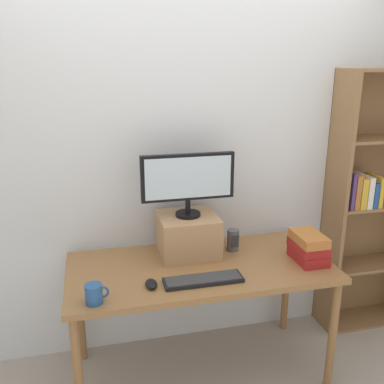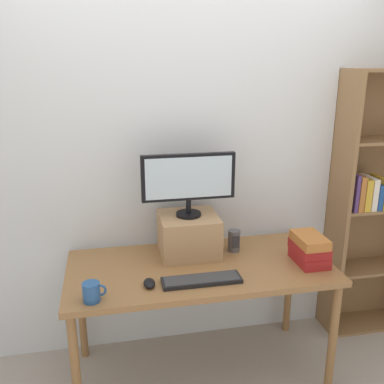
{
  "view_description": "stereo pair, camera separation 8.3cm",
  "coord_description": "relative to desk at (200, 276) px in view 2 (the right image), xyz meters",
  "views": [
    {
      "loc": [
        -0.59,
        -2.24,
        1.95
      ],
      "look_at": [
        -0.03,
        0.07,
        1.21
      ],
      "focal_mm": 40.0,
      "sensor_mm": 36.0,
      "label": 1
    },
    {
      "loc": [
        -0.51,
        -2.26,
        1.95
      ],
      "look_at": [
        -0.03,
        0.07,
        1.21
      ],
      "focal_mm": 40.0,
      "sensor_mm": 36.0,
      "label": 2
    }
  ],
  "objects": [
    {
      "name": "riser_box",
      "position": [
        -0.03,
        0.18,
        0.2
      ],
      "size": [
        0.36,
        0.34,
        0.25
      ],
      "color": "#A87F56",
      "rests_on": "desk"
    },
    {
      "name": "ground_plane",
      "position": [
        0.0,
        0.0,
        -0.69
      ],
      "size": [
        12.0,
        12.0,
        0.0
      ],
      "primitive_type": "plane",
      "color": "#9E9389"
    },
    {
      "name": "bookshelf_unit",
      "position": [
        1.35,
        0.3,
        0.27
      ],
      "size": [
        0.69,
        0.28,
        1.89
      ],
      "color": "olive",
      "rests_on": "ground_plane"
    },
    {
      "name": "keyboard",
      "position": [
        -0.04,
        -0.2,
        0.09
      ],
      "size": [
        0.44,
        0.13,
        0.02
      ],
      "color": "black",
      "rests_on": "desk"
    },
    {
      "name": "desk_speaker",
      "position": [
        0.26,
        0.16,
        0.15
      ],
      "size": [
        0.08,
        0.08,
        0.14
      ],
      "color": "#4C4C51",
      "rests_on": "desk"
    },
    {
      "name": "computer_monitor",
      "position": [
        -0.03,
        0.18,
        0.56
      ],
      "size": [
        0.57,
        0.15,
        0.39
      ],
      "color": "black",
      "rests_on": "riser_box"
    },
    {
      "name": "coffee_mug",
      "position": [
        -0.63,
        -0.28,
        0.13
      ],
      "size": [
        0.12,
        0.09,
        0.1
      ],
      "color": "#234C84",
      "rests_on": "desk"
    },
    {
      "name": "back_wall",
      "position": [
        0.0,
        0.45,
        0.61
      ],
      "size": [
        7.0,
        0.08,
        2.6
      ],
      "color": "silver",
      "rests_on": "ground_plane"
    },
    {
      "name": "computer_mouse",
      "position": [
        -0.32,
        -0.19,
        0.09
      ],
      "size": [
        0.06,
        0.1,
        0.04
      ],
      "color": "black",
      "rests_on": "desk"
    },
    {
      "name": "book_stack",
      "position": [
        0.65,
        -0.1,
        0.17
      ],
      "size": [
        0.18,
        0.26,
        0.18
      ],
      "color": "maroon",
      "rests_on": "desk"
    },
    {
      "name": "desk",
      "position": [
        0.0,
        0.0,
        0.0
      ],
      "size": [
        1.57,
        0.73,
        0.77
      ],
      "color": "olive",
      "rests_on": "ground_plane"
    }
  ]
}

